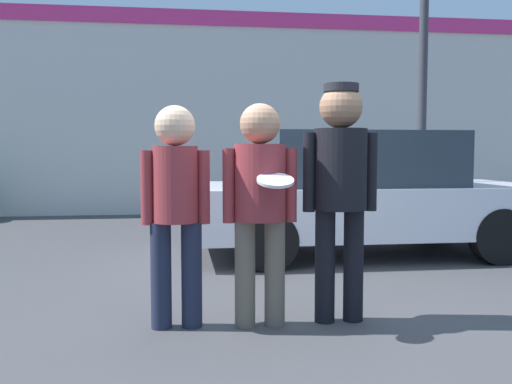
% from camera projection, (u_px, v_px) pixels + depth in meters
% --- Properties ---
extents(ground_plane, '(56.00, 56.00, 0.00)m').
position_uv_depth(ground_plane, '(302.00, 321.00, 4.31)').
color(ground_plane, '#3F3F42').
extents(storefront_building, '(24.00, 0.22, 4.08)m').
position_uv_depth(storefront_building, '(223.00, 112.00, 11.61)').
color(storefront_building, silver).
rests_on(storefront_building, ground).
extents(person_left, '(0.49, 0.32, 1.60)m').
position_uv_depth(person_left, '(176.00, 199.00, 4.08)').
color(person_left, '#1E2338').
rests_on(person_left, ground).
extents(person_middle_with_frisbee, '(0.54, 0.57, 1.62)m').
position_uv_depth(person_middle_with_frisbee, '(260.00, 195.00, 4.12)').
color(person_middle_with_frisbee, '#665B4C').
rests_on(person_middle_with_frisbee, ground).
extents(person_right, '(0.56, 0.39, 1.77)m').
position_uv_depth(person_right, '(340.00, 177.00, 4.22)').
color(person_right, black).
rests_on(person_right, ground).
extents(parked_car_near, '(4.25, 1.94, 1.51)m').
position_uv_depth(parked_car_near, '(360.00, 194.00, 7.07)').
color(parked_car_near, silver).
rests_on(parked_car_near, ground).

